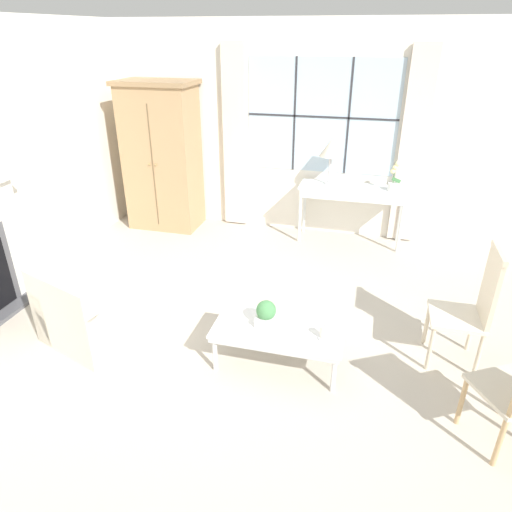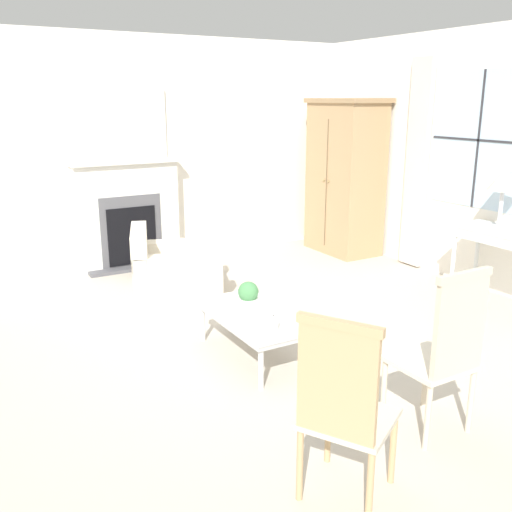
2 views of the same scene
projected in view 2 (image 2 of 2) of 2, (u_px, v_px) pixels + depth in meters
ground_plane at (256, 348)px, 4.85m from camera, size 14.00×14.00×0.00m
wall_back_windowed at (507, 164)px, 5.93m from camera, size 7.20×0.14×2.80m
wall_left at (178, 151)px, 7.29m from camera, size 0.06×7.20×2.80m
fireplace at (128, 208)px, 7.01m from camera, size 0.34×1.34×2.17m
armoire at (345, 177)px, 7.67m from camera, size 1.06×0.67×2.05m
table_lamp at (504, 181)px, 5.69m from camera, size 0.31×0.31×0.60m
armchair_upholstered at (173, 273)px, 6.08m from camera, size 1.08×1.13×0.75m
side_chair_wooden at (445, 346)px, 3.46m from camera, size 0.44×0.44×1.10m
accent_chair_wooden at (343, 403)px, 2.85m from camera, size 0.60×0.60×1.06m
coffee_table at (255, 318)px, 4.61m from camera, size 1.10×0.57×0.38m
potted_plant_small at (248, 295)px, 4.67m from camera, size 0.17×0.17×0.23m
pillar_candle at (273, 324)px, 4.24m from camera, size 0.10×0.10×0.13m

